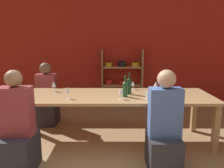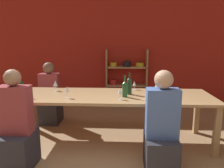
# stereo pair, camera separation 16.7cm
# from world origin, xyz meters

# --- Properties ---
(wall_back_red) EXTENTS (8.80, 0.06, 2.70)m
(wall_back_red) POSITION_xyz_m (0.00, 3.83, 1.35)
(wall_back_red) COLOR red
(wall_back_red) RESTS_ON ground_plane
(shelf_unit) EXTENTS (1.04, 0.30, 1.39)m
(shelf_unit) POSITION_xyz_m (0.32, 3.63, 0.61)
(shelf_unit) COLOR tan
(shelf_unit) RESTS_ON ground_plane
(dining_table) EXTENTS (3.07, 0.99, 0.77)m
(dining_table) POSITION_xyz_m (0.08, 1.41, 0.70)
(dining_table) COLOR tan
(dining_table) RESTS_ON ground_plane
(mixing_bowl) EXTENTS (0.27, 0.27, 0.11)m
(mixing_bowl) POSITION_xyz_m (0.69, 1.16, 0.83)
(mixing_bowl) COLOR #B7BABC
(mixing_bowl) RESTS_ON dining_table
(wine_bottle_green) EXTENTS (0.07, 0.07, 0.34)m
(wine_bottle_green) POSITION_xyz_m (0.35, 1.47, 0.91)
(wine_bottle_green) COLOR #19381E
(wine_bottle_green) RESTS_ON dining_table
(wine_bottle_dark) EXTENTS (0.08, 0.08, 0.33)m
(wine_bottle_dark) POSITION_xyz_m (-1.29, 1.30, 0.90)
(wine_bottle_dark) COLOR #19381E
(wine_bottle_dark) RESTS_ON dining_table
(wine_bottle_amber) EXTENTS (0.08, 0.08, 0.32)m
(wine_bottle_amber) POSITION_xyz_m (0.28, 1.30, 0.90)
(wine_bottle_amber) COLOR #1E4C23
(wine_bottle_amber) RESTS_ON dining_table
(wine_glass_red_a) EXTENTS (0.08, 0.08, 0.16)m
(wine_glass_red_a) POSITION_xyz_m (0.81, 1.68, 0.88)
(wine_glass_red_a) COLOR white
(wine_glass_red_a) RESTS_ON dining_table
(wine_glass_white_a) EXTENTS (0.07, 0.07, 0.17)m
(wine_glass_white_a) POSITION_xyz_m (-0.56, 1.19, 0.89)
(wine_glass_white_a) COLOR white
(wine_glass_white_a) RESTS_ON dining_table
(wine_glass_empty_a) EXTENTS (0.06, 0.06, 0.15)m
(wine_glass_empty_a) POSITION_xyz_m (-1.28, 1.41, 0.88)
(wine_glass_empty_a) COLOR white
(wine_glass_empty_a) RESTS_ON dining_table
(wine_glass_red_b) EXTENTS (0.07, 0.07, 0.17)m
(wine_glass_red_b) POSITION_xyz_m (-0.88, 1.66, 0.89)
(wine_glass_red_b) COLOR white
(wine_glass_red_b) RESTS_ON dining_table
(wine_glass_empty_b) EXTENTS (0.07, 0.07, 0.16)m
(wine_glass_empty_b) POSITION_xyz_m (0.21, 1.15, 0.89)
(wine_glass_empty_b) COLOR white
(wine_glass_empty_b) RESTS_ON dining_table
(wine_glass_red_c) EXTENTS (0.07, 0.07, 0.14)m
(wine_glass_red_c) POSITION_xyz_m (0.45, 1.81, 0.87)
(wine_glass_red_c) COLOR white
(wine_glass_red_c) RESTS_ON dining_table
(person_near_a) EXTENTS (0.38, 0.48, 1.26)m
(person_near_a) POSITION_xyz_m (0.72, 0.65, 0.47)
(person_near_a) COLOR #2D2D38
(person_near_a) RESTS_ON ground_plane
(person_far_a) EXTENTS (0.37, 0.46, 1.19)m
(person_far_a) POSITION_xyz_m (-1.17, 2.21, 0.45)
(person_far_a) COLOR #2D2D38
(person_far_a) RESTS_ON ground_plane
(person_near_b) EXTENTS (0.38, 0.47, 1.26)m
(person_near_b) POSITION_xyz_m (-1.06, 0.62, 0.47)
(person_near_b) COLOR #2D2D38
(person_near_b) RESTS_ON ground_plane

